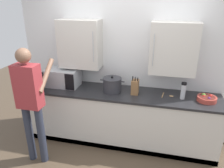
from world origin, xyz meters
TOP-DOWN VIEW (x-y plane):
  - back_wall_tiled at (-0.00, 1.23)m, footprint 3.65×0.44m
  - counter_unit at (0.00, 0.91)m, footprint 3.10×0.67m
  - microwave_oven at (-1.07, 0.95)m, footprint 0.56×0.74m
  - fruit_bowl at (1.28, 0.90)m, footprint 0.28×0.28m
  - stock_pot at (-0.16, 0.91)m, footprint 0.40×0.30m
  - wooden_spoon at (0.72, 0.94)m, footprint 0.18×0.20m
  - thermos_flask at (0.94, 0.90)m, footprint 0.08×0.08m
  - knife_block at (0.21, 0.91)m, footprint 0.11×0.15m
  - person_figure at (-1.14, 0.14)m, footprint 0.44×0.62m

SIDE VIEW (x-z plane):
  - counter_unit at x=0.00m, z-range 0.00..0.91m
  - wooden_spoon at x=0.72m, z-range 0.92..0.93m
  - fruit_bowl at x=1.28m, z-range 0.91..1.01m
  - knife_block at x=0.21m, z-range 0.88..1.18m
  - stock_pot at x=-0.16m, z-range 0.90..1.16m
  - thermos_flask at x=0.94m, z-range 0.92..1.18m
  - person_figure at x=-1.14m, z-range 0.17..1.92m
  - microwave_oven at x=-1.07m, z-range 0.92..1.21m
  - back_wall_tiled at x=0.00m, z-range 0.07..2.80m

